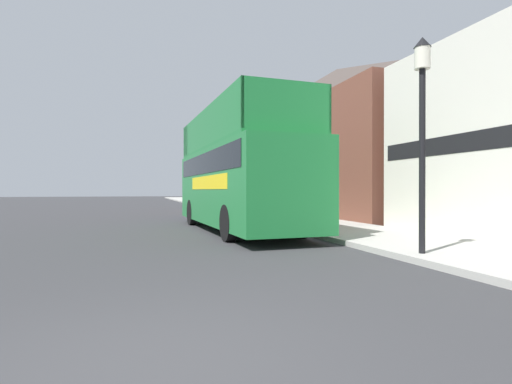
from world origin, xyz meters
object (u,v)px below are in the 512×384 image
at_px(tour_bus, 237,179).
at_px(lamp_post_nearest, 422,104).
at_px(parked_car_ahead_of_bus, 217,204).
at_px(lamp_post_second, 286,140).

height_order(tour_bus, lamp_post_nearest, lamp_post_nearest).
relative_size(parked_car_ahead_of_bus, lamp_post_nearest, 0.90).
distance_m(tour_bus, parked_car_ahead_of_bus, 7.06).
xyz_separation_m(tour_bus, parked_car_ahead_of_bus, (0.63, 6.94, -1.15)).
distance_m(tour_bus, lamp_post_second, 3.21).
relative_size(tour_bus, lamp_post_second, 1.97).
xyz_separation_m(tour_bus, lamp_post_second, (2.42, 1.33, 1.63)).
xyz_separation_m(parked_car_ahead_of_bus, lamp_post_second, (1.80, -5.61, 2.78)).
xyz_separation_m(parked_car_ahead_of_bus, lamp_post_nearest, (1.60, -13.97, 2.55)).
bearing_deg(lamp_post_second, parked_car_ahead_of_bus, 107.74).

